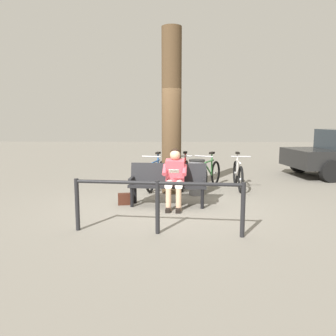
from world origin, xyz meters
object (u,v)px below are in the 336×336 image
object	(u,v)px
bicycle_orange	(238,175)
bicycle_green	(184,174)
person_reading	(175,175)
handbag	(125,199)
bicycle_purple	(156,175)
litter_bin	(197,177)
bench	(168,181)
bicycle_blue	(209,175)
tree_trunk	(172,112)

from	to	relation	value
bicycle_orange	bicycle_green	bearing A→B (deg)	-91.47
person_reading	handbag	size ratio (longest dim) A/B	4.00
bicycle_purple	litter_bin	bearing A→B (deg)	68.50
handbag	bicycle_green	distance (m)	2.27
bench	bicycle_orange	size ratio (longest dim) A/B	0.97
bench	person_reading	distance (m)	0.28
handbag	bicycle_purple	size ratio (longest dim) A/B	0.18
bench	bicycle_blue	distance (m)	2.02
bicycle_blue	bicycle_purple	xyz separation A→B (m)	(1.38, 0.07, 0.00)
person_reading	tree_trunk	bearing A→B (deg)	-82.30
tree_trunk	handbag	bearing A→B (deg)	52.25
bicycle_purple	handbag	bearing A→B (deg)	-5.37
bicycle_blue	bicycle_purple	world-z (taller)	same
tree_trunk	bicycle_blue	world-z (taller)	tree_trunk
handbag	bicycle_blue	size ratio (longest dim) A/B	0.19
bicycle_orange	handbag	bearing A→B (deg)	-54.16
bench	tree_trunk	bearing A→B (deg)	-88.52
litter_bin	bicycle_purple	distance (m)	1.22
bench	handbag	bearing A→B (deg)	5.13
person_reading	bicycle_purple	xyz separation A→B (m)	(0.50, -1.84, -0.31)
tree_trunk	litter_bin	xyz separation A→B (m)	(-0.61, 0.24, -1.53)
bench	litter_bin	bearing A→B (deg)	-120.09
person_reading	bicycle_orange	size ratio (longest dim) A/B	0.71
bicycle_blue	person_reading	bearing A→B (deg)	0.18
bench	bicycle_blue	size ratio (longest dim) A/B	1.05
person_reading	bicycle_purple	size ratio (longest dim) A/B	0.73
bench	litter_bin	xyz separation A→B (m)	(-0.66, -0.98, -0.08)
bench	person_reading	xyz separation A→B (m)	(-0.14, 0.17, 0.16)
litter_bin	bicycle_blue	bearing A→B (deg)	-115.71
handbag	bicycle_purple	world-z (taller)	bicycle_purple
person_reading	bicycle_orange	bearing A→B (deg)	-126.50
handbag	bicycle_orange	distance (m)	3.20
bench	bicycle_purple	bearing A→B (deg)	-74.13
bench	person_reading	size ratio (longest dim) A/B	1.36
bicycle_orange	bicycle_green	xyz separation A→B (m)	(1.39, -0.10, 0.00)
litter_bin	bicycle_blue	size ratio (longest dim) A/B	0.54
handbag	bicycle_purple	distance (m)	1.79
bench	bicycle_purple	size ratio (longest dim) A/B	0.99
litter_bin	handbag	bearing A→B (deg)	32.56
handbag	bicycle_orange	world-z (taller)	bicycle_orange
bicycle_orange	bicycle_blue	bearing A→B (deg)	-87.61
bicycle_green	bicycle_purple	xyz separation A→B (m)	(0.73, 0.17, 0.00)
person_reading	handbag	bearing A→B (deg)	-4.54
litter_bin	bicycle_orange	xyz separation A→B (m)	(-1.11, -0.76, -0.06)
litter_bin	bicycle_green	world-z (taller)	bicycle_green
bicycle_orange	bicycle_purple	world-z (taller)	same
bicycle_blue	bicycle_green	distance (m)	0.65
tree_trunk	bicycle_green	world-z (taller)	tree_trunk
bench	bicycle_blue	world-z (taller)	bicycle_blue
bench	litter_bin	world-z (taller)	bench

